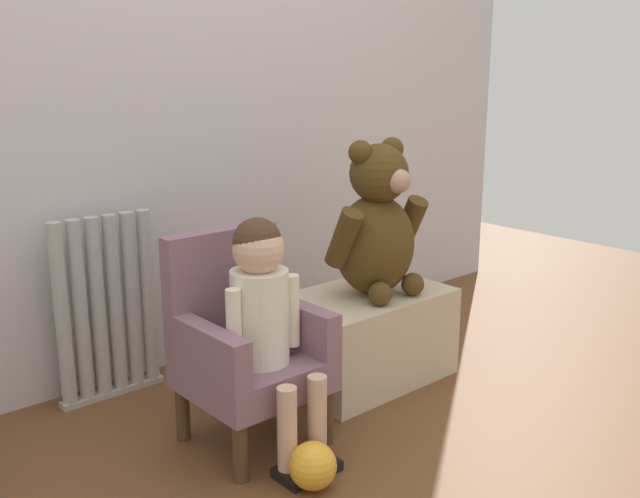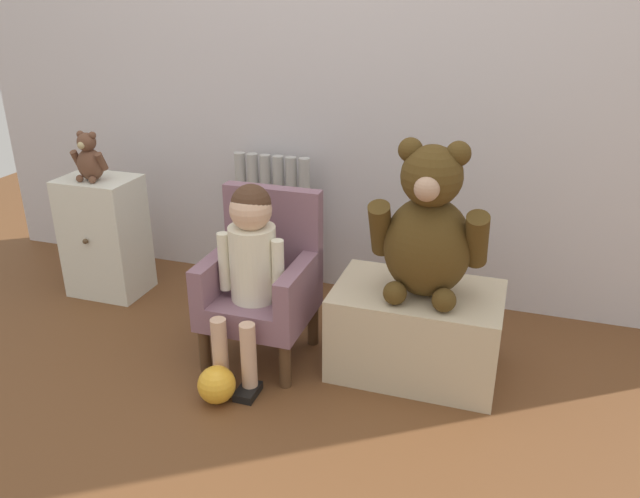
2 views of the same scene
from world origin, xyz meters
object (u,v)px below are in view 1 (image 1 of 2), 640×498
Objects in this scene: low_bench at (366,336)px; large_teddy_bear at (377,227)px; child_armchair at (244,343)px; child_figure at (264,305)px; radiator at (107,308)px; toy_ball at (313,466)px.

large_teddy_bear is (0.02, -0.02, 0.41)m from low_bench.
child_armchair is 0.91× the size of child_figure.
radiator reaches higher than low_bench.
radiator is at bearing 146.68° from large_teddy_bear.
child_figure is at bearing -90.00° from child_armchair.
large_teddy_bear is (0.78, -0.52, 0.25)m from radiator.
radiator is 0.58m from child_armchair.
child_armchair is 0.43m from toy_ball.
child_figure is (0.18, -0.66, 0.14)m from radiator.
radiator is at bearing 99.45° from toy_ball.
radiator is 0.91× the size of child_figure.
toy_ball is at bearing -148.45° from large_teddy_bear.
toy_ball is at bearing -97.41° from child_figure.
large_teddy_bear is at bearing -33.32° from radiator.
child_armchair reaches higher than low_bench.
child_armchair is 1.07× the size of low_bench.
radiator is 1.00× the size of child_armchair.
child_armchair reaches higher than toy_ball.
child_figure reaches higher than radiator.
large_teddy_bear is 0.90m from toy_ball.
radiator is at bearing 108.42° from child_armchair.
large_teddy_bear reaches higher than radiator.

